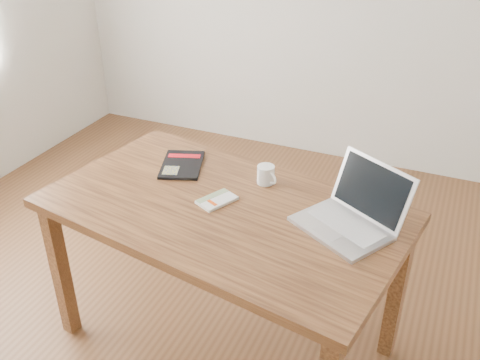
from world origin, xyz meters
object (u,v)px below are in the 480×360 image
at_px(desk, 223,224).
at_px(laptop, 352,214).
at_px(black_guidebook, 182,165).
at_px(coffee_mug, 266,174).
at_px(white_guidebook, 217,200).

bearing_deg(desk, laptop, 17.91).
distance_m(black_guidebook, laptop, 0.84).
distance_m(desk, coffee_mug, 0.29).
bearing_deg(laptop, coffee_mug, -172.16).
xyz_separation_m(desk, black_guidebook, (-0.32, 0.23, 0.10)).
height_order(desk, coffee_mug, coffee_mug).
xyz_separation_m(desk, white_guidebook, (-0.04, 0.02, 0.10)).
bearing_deg(black_guidebook, desk, -56.24).
height_order(white_guidebook, coffee_mug, coffee_mug).
height_order(desk, black_guidebook, black_guidebook).
distance_m(desk, white_guidebook, 0.10).
xyz_separation_m(desk, coffee_mug, (0.09, 0.24, 0.13)).
height_order(desk, white_guidebook, white_guidebook).
distance_m(white_guidebook, laptop, 0.55).
height_order(desk, laptop, laptop).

